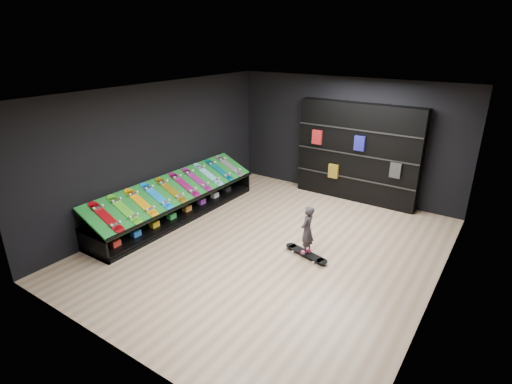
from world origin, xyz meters
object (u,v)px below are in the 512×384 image
Objects in this scene: floor_skateboard at (306,255)px; child at (307,239)px; display_rack at (177,207)px; back_shelving at (358,153)px.

floor_skateboard is 0.33m from child.
floor_skateboard is (3.30, 0.05, -0.21)m from display_rack.
child is at bearing 104.06° from floor_skateboard.
display_rack is 4.56m from back_shelving.
child reaches higher than floor_skateboard.
child reaches higher than display_rack.
back_shelving is at bearing -176.03° from child.
floor_skateboard is (0.33, -3.27, -1.18)m from back_shelving.
display_rack reaches higher than floor_skateboard.
child is (0.00, 0.00, 0.33)m from floor_skateboard.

